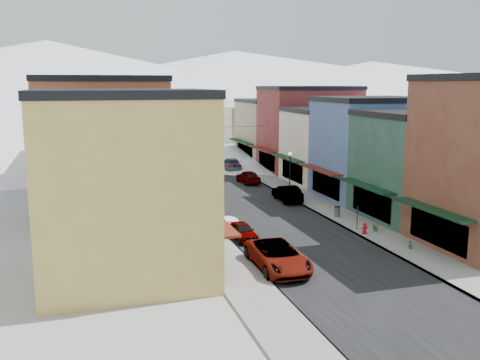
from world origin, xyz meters
TOP-DOWN VIEW (x-y plane):
  - ground at (0.00, 0.00)m, footprint 600.00×600.00m
  - road at (0.00, 60.00)m, footprint 10.00×160.00m
  - sidewalk_left at (-6.60, 60.00)m, footprint 3.20×160.00m
  - sidewalk_right at (6.60, 60.00)m, footprint 3.20×160.00m
  - curb_left at (-5.05, 60.00)m, footprint 0.10×160.00m
  - curb_right at (5.05, 60.00)m, footprint 0.10×160.00m
  - bldg_l_yellow at (-13.19, 4.00)m, footprint 11.30×8.70m
  - bldg_l_cream at (-13.19, 12.50)m, footprint 11.30×8.20m
  - bldg_l_brick_near at (-13.69, 20.50)m, footprint 12.30×8.20m
  - bldg_l_grayblue at (-13.19, 29.00)m, footprint 11.30×9.20m
  - bldg_l_brick_far at (-14.19, 38.00)m, footprint 13.30×9.20m
  - bldg_l_tan at (-13.19, 48.00)m, footprint 11.30×11.20m
  - bldg_r_green at (13.19, 12.00)m, footprint 11.30×9.20m
  - bldg_r_blue at (13.19, 21.00)m, footprint 11.30×9.20m
  - bldg_r_cream at (13.69, 30.00)m, footprint 12.30×9.20m
  - bldg_r_brick_far at (14.19, 39.00)m, footprint 13.30×9.20m
  - bldg_r_tan at (13.19, 49.00)m, footprint 11.30×11.20m
  - distant_blocks at (0.00, 83.00)m, footprint 34.00×55.00m
  - mountain_ridge at (-19.47, 277.18)m, footprint 670.00×340.00m
  - overhead_cables at (0.00, 47.50)m, footprint 16.40×15.04m
  - car_white_suv at (-3.78, 3.00)m, footprint 2.99×6.39m
  - car_silver_sedan at (-4.02, 10.11)m, footprint 1.86×4.00m
  - car_dark_hatch at (-3.50, 32.80)m, footprint 1.68×4.54m
  - car_silver_wagon at (-3.52, 48.49)m, footprint 2.27×5.39m
  - car_green_sedan at (4.30, 21.72)m, footprint 1.91×5.07m
  - car_gray_suv at (3.50, 32.37)m, footprint 2.09×4.70m
  - car_black_sedan at (4.30, 42.67)m, footprint 2.90×5.87m
  - car_lane_silver at (-1.75, 53.41)m, footprint 2.06×4.19m
  - car_lane_white at (1.78, 61.19)m, footprint 2.81×5.47m
  - fire_hydrant at (5.54, 8.32)m, footprint 0.52×0.39m
  - parking_sign at (5.57, 9.60)m, footprint 0.08×0.27m
  - trash_can at (6.04, 14.01)m, footprint 0.54×0.54m
  - streetlamp_near at (6.35, 26.18)m, footprint 0.36×0.36m
  - streetlamp_far at (5.54, 55.00)m, footprint 0.32×0.32m
  - planter_near at (6.73, 8.72)m, footprint 0.76×0.72m
  - planter_far at (6.72, 3.96)m, footprint 0.47×0.47m
  - snow_pile_near at (-4.28, 13.95)m, footprint 2.19×2.55m
  - snow_pile_mid at (-4.88, 16.83)m, footprint 2.47×2.72m
  - snow_pile_far at (-4.88, 41.12)m, footprint 2.64×2.82m

SIDE VIEW (x-z plane):
  - ground at x=0.00m, z-range 0.00..0.00m
  - road at x=0.00m, z-range 0.00..0.01m
  - sidewalk_left at x=-6.60m, z-range 0.00..0.15m
  - sidewalk_right at x=6.60m, z-range 0.00..0.15m
  - curb_left at x=-5.05m, z-range 0.00..0.15m
  - curb_right at x=5.05m, z-range 0.00..0.15m
  - snow_pile_near at x=-4.28m, z-range -0.02..0.91m
  - planter_far at x=6.72m, z-range 0.15..0.74m
  - planter_near at x=6.73m, z-range 0.15..0.83m
  - snow_pile_mid at x=-4.88m, z-range -0.02..1.02m
  - snow_pile_far at x=-4.88m, z-range -0.02..1.09m
  - fire_hydrant at x=5.54m, z-range 0.11..0.99m
  - trash_can at x=6.04m, z-range 0.16..1.08m
  - car_silver_sedan at x=-4.02m, z-range 0.00..1.32m
  - car_lane_silver at x=-1.75m, z-range 0.00..1.37m
  - car_lane_white at x=1.78m, z-range 0.00..1.48m
  - car_dark_hatch at x=-3.50m, z-range 0.00..1.48m
  - car_silver_wagon at x=-3.52m, z-range 0.00..1.55m
  - car_gray_suv at x=3.50m, z-range 0.00..1.57m
  - car_black_sedan at x=4.30m, z-range 0.00..1.64m
  - car_green_sedan at x=4.30m, z-range 0.00..1.65m
  - car_white_suv at x=-3.78m, z-range 0.00..1.77m
  - parking_sign at x=5.57m, z-range 0.32..2.35m
  - streetlamp_far at x=5.54m, z-range 0.66..4.54m
  - streetlamp_near at x=6.35m, z-range 0.71..4.98m
  - distant_blocks at x=0.00m, z-range 0.00..8.00m
  - bldg_r_cream at x=13.69m, z-range 0.01..9.01m
  - bldg_l_grayblue at x=-13.19m, z-range 0.01..9.01m
  - bldg_r_tan at x=13.19m, z-range 0.01..9.51m
  - bldg_r_green at x=13.19m, z-range 0.01..9.51m
  - bldg_l_cream at x=-13.19m, z-range 0.01..9.51m
  - bldg_l_tan at x=-13.19m, z-range 0.01..10.01m
  - bldg_r_blue at x=13.19m, z-range 0.01..10.51m
  - bldg_l_brick_far at x=-14.19m, z-range 0.01..11.01m
  - bldg_r_brick_far at x=14.19m, z-range 0.01..11.51m
  - bldg_l_yellow at x=-13.19m, z-range 0.01..11.51m
  - overhead_cables at x=0.00m, z-range 6.18..6.22m
  - bldg_l_brick_near at x=-13.69m, z-range 0.01..12.51m
  - mountain_ridge at x=-19.47m, z-range -2.64..31.36m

